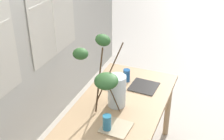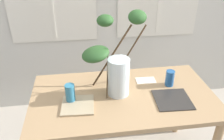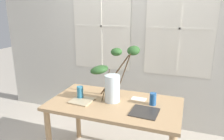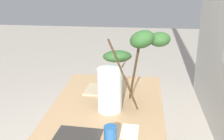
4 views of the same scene
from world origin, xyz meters
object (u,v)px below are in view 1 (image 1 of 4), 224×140
(drinking_glass_blue_left, at_px, (107,123))
(plate_square_right, at_px, (144,86))
(dining_table, at_px, (121,112))
(drinking_glass_blue_right, at_px, (127,75))
(vase_with_branches, at_px, (110,81))
(plate_square_left, at_px, (116,128))

(drinking_glass_blue_left, distance_m, plate_square_right, 0.75)
(drinking_glass_blue_left, bearing_deg, dining_table, 4.01)
(drinking_glass_blue_left, xyz_separation_m, drinking_glass_blue_right, (0.78, 0.11, -0.01))
(drinking_glass_blue_left, bearing_deg, drinking_glass_blue_right, 8.00)
(dining_table, xyz_separation_m, drinking_glass_blue_right, (0.39, 0.08, 0.17))
(vase_with_branches, height_order, drinking_glass_blue_left, vase_with_branches)
(plate_square_left, xyz_separation_m, plate_square_right, (0.69, -0.03, -0.00))
(dining_table, relative_size, drinking_glass_blue_left, 9.78)
(vase_with_branches, xyz_separation_m, drinking_glass_blue_right, (0.44, -0.00, -0.18))
(dining_table, bearing_deg, drinking_glass_blue_left, -175.99)
(plate_square_left, bearing_deg, plate_square_right, -2.31)
(vase_with_branches, xyz_separation_m, plate_square_left, (-0.29, -0.17, -0.24))
(dining_table, height_order, plate_square_right, plate_square_right)
(plate_square_left, bearing_deg, vase_with_branches, 30.72)
(vase_with_branches, relative_size, drinking_glass_blue_left, 4.26)
(dining_table, xyz_separation_m, plate_square_right, (0.35, -0.12, 0.11))
(dining_table, height_order, vase_with_branches, vase_with_branches)
(dining_table, relative_size, plate_square_right, 5.36)
(dining_table, distance_m, drinking_glass_blue_right, 0.43)
(drinking_glass_blue_right, distance_m, plate_square_left, 0.76)
(dining_table, distance_m, plate_square_right, 0.38)
(drinking_glass_blue_right, distance_m, plate_square_right, 0.21)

